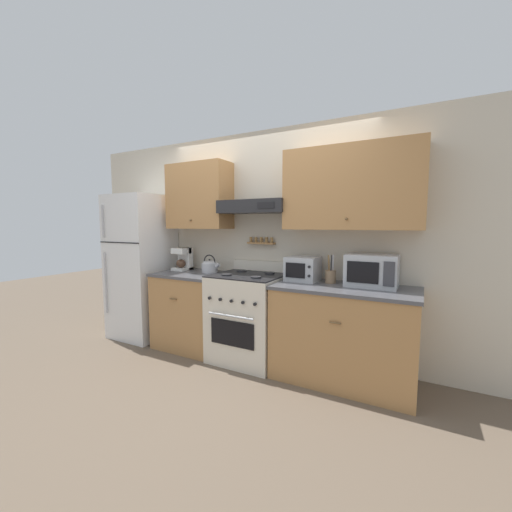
{
  "coord_description": "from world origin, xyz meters",
  "views": [
    {
      "loc": [
        1.66,
        -2.59,
        1.48
      ],
      "look_at": [
        0.12,
        0.28,
        1.16
      ],
      "focal_mm": 22.0,
      "sensor_mm": 36.0,
      "label": 1
    }
  ],
  "objects_px": {
    "refrigerator": "(142,267)",
    "coffee_maker": "(183,259)",
    "microwave": "(372,270)",
    "utensil_crock": "(331,276)",
    "toaster_oven": "(303,269)",
    "stove_range": "(248,317)",
    "tea_kettle": "(210,266)"
  },
  "relations": [
    {
      "from": "refrigerator",
      "to": "coffee_maker",
      "type": "xyz_separation_m",
      "value": [
        0.58,
        0.16,
        0.12
      ]
    },
    {
      "from": "microwave",
      "to": "refrigerator",
      "type": "bearing_deg",
      "value": -176.98
    },
    {
      "from": "utensil_crock",
      "to": "coffee_maker",
      "type": "bearing_deg",
      "value": 179.27
    },
    {
      "from": "refrigerator",
      "to": "toaster_oven",
      "type": "height_order",
      "value": "refrigerator"
    },
    {
      "from": "refrigerator",
      "to": "coffee_maker",
      "type": "distance_m",
      "value": 0.61
    },
    {
      "from": "stove_range",
      "to": "toaster_oven",
      "type": "xyz_separation_m",
      "value": [
        0.57,
        0.13,
        0.56
      ]
    },
    {
      "from": "stove_range",
      "to": "utensil_crock",
      "type": "distance_m",
      "value": 1.01
    },
    {
      "from": "tea_kettle",
      "to": "coffee_maker",
      "type": "xyz_separation_m",
      "value": [
        -0.44,
        0.02,
        0.06
      ]
    },
    {
      "from": "coffee_maker",
      "to": "microwave",
      "type": "relative_size",
      "value": 0.61
    },
    {
      "from": "coffee_maker",
      "to": "toaster_oven",
      "type": "relative_size",
      "value": 0.89
    },
    {
      "from": "toaster_oven",
      "to": "coffee_maker",
      "type": "bearing_deg",
      "value": 179.08
    },
    {
      "from": "stove_range",
      "to": "tea_kettle",
      "type": "height_order",
      "value": "tea_kettle"
    },
    {
      "from": "coffee_maker",
      "to": "toaster_oven",
      "type": "xyz_separation_m",
      "value": [
        1.62,
        -0.03,
        -0.02
      ]
    },
    {
      "from": "tea_kettle",
      "to": "toaster_oven",
      "type": "bearing_deg",
      "value": -0.08
    },
    {
      "from": "utensil_crock",
      "to": "toaster_oven",
      "type": "distance_m",
      "value": 0.29
    },
    {
      "from": "refrigerator",
      "to": "toaster_oven",
      "type": "relative_size",
      "value": 5.92
    },
    {
      "from": "microwave",
      "to": "toaster_oven",
      "type": "bearing_deg",
      "value": -178.34
    },
    {
      "from": "stove_range",
      "to": "microwave",
      "type": "relative_size",
      "value": 2.33
    },
    {
      "from": "stove_range",
      "to": "tea_kettle",
      "type": "xyz_separation_m",
      "value": [
        -0.61,
        0.13,
        0.51
      ]
    },
    {
      "from": "toaster_oven",
      "to": "stove_range",
      "type": "bearing_deg",
      "value": -167.3
    },
    {
      "from": "stove_range",
      "to": "coffee_maker",
      "type": "xyz_separation_m",
      "value": [
        -1.05,
        0.16,
        0.57
      ]
    },
    {
      "from": "utensil_crock",
      "to": "toaster_oven",
      "type": "xyz_separation_m",
      "value": [
        -0.29,
        -0.0,
        0.05
      ]
    },
    {
      "from": "stove_range",
      "to": "microwave",
      "type": "bearing_deg",
      "value": 6.81
    },
    {
      "from": "toaster_oven",
      "to": "utensil_crock",
      "type": "bearing_deg",
      "value": 0.35
    },
    {
      "from": "stove_range",
      "to": "refrigerator",
      "type": "height_order",
      "value": "refrigerator"
    },
    {
      "from": "tea_kettle",
      "to": "microwave",
      "type": "bearing_deg",
      "value": 0.55
    },
    {
      "from": "coffee_maker",
      "to": "refrigerator",
      "type": "bearing_deg",
      "value": -164.73
    },
    {
      "from": "tea_kettle",
      "to": "utensil_crock",
      "type": "height_order",
      "value": "utensil_crock"
    },
    {
      "from": "tea_kettle",
      "to": "toaster_oven",
      "type": "distance_m",
      "value": 1.19
    },
    {
      "from": "tea_kettle",
      "to": "utensil_crock",
      "type": "xyz_separation_m",
      "value": [
        1.47,
        0.0,
        -0.01
      ]
    },
    {
      "from": "refrigerator",
      "to": "utensil_crock",
      "type": "xyz_separation_m",
      "value": [
        2.49,
        0.13,
        0.05
      ]
    },
    {
      "from": "coffee_maker",
      "to": "toaster_oven",
      "type": "distance_m",
      "value": 1.62
    }
  ]
}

